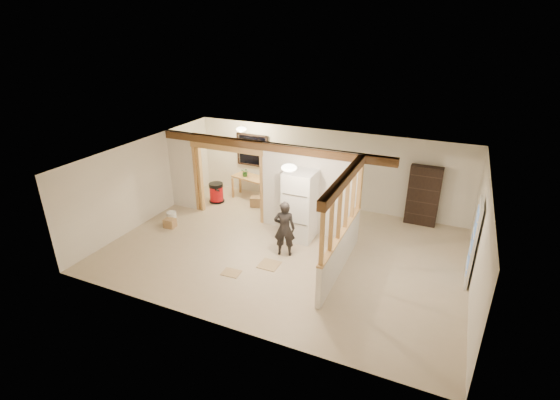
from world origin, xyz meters
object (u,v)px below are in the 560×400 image
at_px(woman, 284,229).
at_px(bookshelf, 423,196).
at_px(refrigerator, 300,206).
at_px(shop_vac, 216,192).
at_px(work_table, 251,187).

height_order(woman, bookshelf, bookshelf).
distance_m(refrigerator, bookshelf, 3.75).
relative_size(shop_vac, bookshelf, 0.37).
relative_size(work_table, shop_vac, 1.81).
bearing_deg(shop_vac, work_table, 41.81).
distance_m(refrigerator, work_table, 3.29).
height_order(shop_vac, bookshelf, bookshelf).
height_order(work_table, bookshelf, bookshelf).
xyz_separation_m(refrigerator, shop_vac, (-3.45, 1.19, -0.64)).
bearing_deg(shop_vac, bookshelf, 9.69).
xyz_separation_m(refrigerator, work_table, (-2.57, 1.97, -0.59)).
bearing_deg(bookshelf, shop_vac, -170.31).
height_order(refrigerator, woman, refrigerator).
bearing_deg(shop_vac, refrigerator, -18.97).
distance_m(woman, shop_vac, 4.08).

